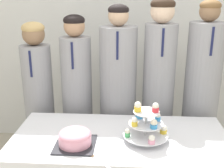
{
  "coord_description": "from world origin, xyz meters",
  "views": [
    {
      "loc": [
        0.05,
        -1.38,
        1.69
      ],
      "look_at": [
        -0.06,
        0.39,
        1.11
      ],
      "focal_mm": 45.0,
      "sensor_mm": 36.0,
      "label": 1
    }
  ],
  "objects_px": {
    "cake_knife": "(94,158)",
    "student_1": "(78,105)",
    "cupcake_stand": "(146,124)",
    "student_2": "(118,103)",
    "round_cake": "(75,137)",
    "student_4": "(200,103)",
    "student_3": "(158,99)",
    "student_0": "(40,106)"
  },
  "relations": [
    {
      "from": "cupcake_stand",
      "to": "student_2",
      "type": "relative_size",
      "value": 0.19
    },
    {
      "from": "student_3",
      "to": "student_4",
      "type": "xyz_separation_m",
      "value": [
        0.37,
        0.0,
        -0.03
      ]
    },
    {
      "from": "student_4",
      "to": "cake_knife",
      "type": "bearing_deg",
      "value": -134.19
    },
    {
      "from": "student_3",
      "to": "round_cake",
      "type": "bearing_deg",
      "value": -130.22
    },
    {
      "from": "round_cake",
      "to": "student_4",
      "type": "relative_size",
      "value": 0.16
    },
    {
      "from": "student_3",
      "to": "student_4",
      "type": "distance_m",
      "value": 0.37
    },
    {
      "from": "student_1",
      "to": "student_2",
      "type": "distance_m",
      "value": 0.36
    },
    {
      "from": "round_cake",
      "to": "cupcake_stand",
      "type": "relative_size",
      "value": 0.86
    },
    {
      "from": "round_cake",
      "to": "cake_knife",
      "type": "height_order",
      "value": "round_cake"
    },
    {
      "from": "cake_knife",
      "to": "student_1",
      "type": "bearing_deg",
      "value": 152.58
    },
    {
      "from": "cake_knife",
      "to": "student_1",
      "type": "height_order",
      "value": "student_1"
    },
    {
      "from": "student_3",
      "to": "student_0",
      "type": "bearing_deg",
      "value": -180.0
    },
    {
      "from": "cupcake_stand",
      "to": "student_1",
      "type": "relative_size",
      "value": 0.2
    },
    {
      "from": "cupcake_stand",
      "to": "student_3",
      "type": "height_order",
      "value": "student_3"
    },
    {
      "from": "cake_knife",
      "to": "student_4",
      "type": "relative_size",
      "value": 0.14
    },
    {
      "from": "round_cake",
      "to": "student_2",
      "type": "xyz_separation_m",
      "value": [
        0.25,
        0.71,
        -0.04
      ]
    },
    {
      "from": "student_3",
      "to": "student_1",
      "type": "bearing_deg",
      "value": -180.0
    },
    {
      "from": "student_1",
      "to": "student_0",
      "type": "bearing_deg",
      "value": -180.0
    },
    {
      "from": "cupcake_stand",
      "to": "round_cake",
      "type": "bearing_deg",
      "value": -167.9
    },
    {
      "from": "cake_knife",
      "to": "student_0",
      "type": "relative_size",
      "value": 0.16
    },
    {
      "from": "student_0",
      "to": "student_4",
      "type": "height_order",
      "value": "student_4"
    },
    {
      "from": "cake_knife",
      "to": "student_2",
      "type": "xyz_separation_m",
      "value": [
        0.11,
        0.84,
        0.01
      ]
    },
    {
      "from": "student_0",
      "to": "student_2",
      "type": "bearing_deg",
      "value": 0.0
    },
    {
      "from": "cupcake_stand",
      "to": "student_4",
      "type": "distance_m",
      "value": 0.79
    },
    {
      "from": "student_1",
      "to": "student_3",
      "type": "distance_m",
      "value": 0.71
    },
    {
      "from": "student_1",
      "to": "student_2",
      "type": "xyz_separation_m",
      "value": [
        0.36,
        0.0,
        0.02
      ]
    },
    {
      "from": "student_0",
      "to": "student_2",
      "type": "xyz_separation_m",
      "value": [
        0.71,
        0.0,
        0.04
      ]
    },
    {
      "from": "round_cake",
      "to": "student_3",
      "type": "relative_size",
      "value": 0.16
    },
    {
      "from": "round_cake",
      "to": "cake_knife",
      "type": "relative_size",
      "value": 1.1
    },
    {
      "from": "student_2",
      "to": "student_4",
      "type": "distance_m",
      "value": 0.72
    },
    {
      "from": "student_2",
      "to": "student_4",
      "type": "xyz_separation_m",
      "value": [
        0.72,
        -0.0,
        0.02
      ]
    },
    {
      "from": "student_0",
      "to": "student_4",
      "type": "distance_m",
      "value": 1.42
    },
    {
      "from": "cake_knife",
      "to": "student_3",
      "type": "height_order",
      "value": "student_3"
    },
    {
      "from": "round_cake",
      "to": "student_2",
      "type": "bearing_deg",
      "value": 70.62
    },
    {
      "from": "student_0",
      "to": "student_1",
      "type": "height_order",
      "value": "student_1"
    },
    {
      "from": "student_2",
      "to": "student_3",
      "type": "relative_size",
      "value": 0.97
    },
    {
      "from": "cake_knife",
      "to": "cupcake_stand",
      "type": "distance_m",
      "value": 0.42
    },
    {
      "from": "round_cake",
      "to": "student_4",
      "type": "bearing_deg",
      "value": 36.21
    },
    {
      "from": "round_cake",
      "to": "cupcake_stand",
      "type": "bearing_deg",
      "value": 12.1
    },
    {
      "from": "student_2",
      "to": "cake_knife",
      "type": "bearing_deg",
      "value": -97.13
    },
    {
      "from": "student_0",
      "to": "cake_knife",
      "type": "bearing_deg",
      "value": -54.49
    },
    {
      "from": "round_cake",
      "to": "student_0",
      "type": "xyz_separation_m",
      "value": [
        -0.46,
        0.71,
        -0.08
      ]
    }
  ]
}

